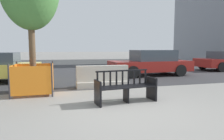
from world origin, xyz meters
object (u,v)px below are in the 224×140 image
at_px(car_sedan_mid, 151,63).
at_px(construction_fence, 33,78).
at_px(street_bench, 126,88).
at_px(jersey_barrier_centre, 102,78).

bearing_deg(car_sedan_mid, construction_fence, -150.70).
distance_m(street_bench, car_sedan_mid, 5.96).
bearing_deg(street_bench, jersey_barrier_centre, 93.70).
xyz_separation_m(street_bench, car_sedan_mid, (3.20, 5.02, 0.31)).
relative_size(street_bench, construction_fence, 1.39).
relative_size(street_bench, jersey_barrier_centre, 0.86).
bearing_deg(construction_fence, jersey_barrier_centre, 12.92).
bearing_deg(car_sedan_mid, street_bench, -122.49).
bearing_deg(street_bench, car_sedan_mid, 57.51).
bearing_deg(construction_fence, street_bench, -34.43).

